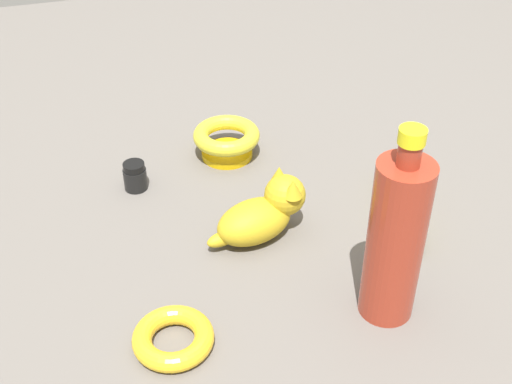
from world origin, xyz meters
The scene contains 7 objects.
ground centered at (0.00, 0.00, 0.00)m, with size 2.00×2.00×0.00m, color #5B5651.
bangle centered at (-0.15, 0.14, 0.01)m, with size 0.09×0.09×0.02m, color gold.
cat_figurine centered at (0.01, -0.02, 0.04)m, with size 0.09×0.15×0.09m.
nail_polish_jar centered at (0.17, 0.14, 0.02)m, with size 0.03×0.03×0.04m.
banana centered at (0.00, -0.22, 0.02)m, with size 0.19×0.04×0.04m, color yellow.
bottle_tall centered at (-0.16, -0.11, 0.11)m, with size 0.07×0.07×0.25m.
bowl centered at (0.22, -0.02, 0.03)m, with size 0.11×0.11×0.05m.
Camera 1 is at (-0.66, 0.20, 0.60)m, focal length 47.04 mm.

